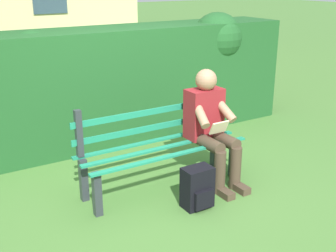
# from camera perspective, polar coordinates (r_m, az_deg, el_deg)

# --- Properties ---
(ground) EXTENTS (60.00, 60.00, 0.00)m
(ground) POSITION_cam_1_polar(r_m,az_deg,el_deg) (4.47, -0.68, -8.07)
(ground) COLOR #477533
(park_bench) EXTENTS (1.73, 0.49, 0.90)m
(park_bench) POSITION_cam_1_polar(r_m,az_deg,el_deg) (4.34, -1.17, -2.66)
(park_bench) COLOR #2D3338
(park_bench) RESTS_ON ground
(person_seated) EXTENTS (0.44, 0.73, 1.17)m
(person_seated) POSITION_cam_1_polar(r_m,az_deg,el_deg) (4.41, 5.70, 0.26)
(person_seated) COLOR maroon
(person_seated) RESTS_ON ground
(hedge_backdrop) EXTENTS (4.62, 0.87, 1.59)m
(hedge_backdrop) POSITION_cam_1_polar(r_m,az_deg,el_deg) (5.69, -5.24, 6.22)
(hedge_backdrop) COLOR #1E5123
(hedge_backdrop) RESTS_ON ground
(backpack) EXTENTS (0.28, 0.25, 0.40)m
(backpack) POSITION_cam_1_polar(r_m,az_deg,el_deg) (4.03, 3.94, -8.20)
(backpack) COLOR black
(backpack) RESTS_ON ground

